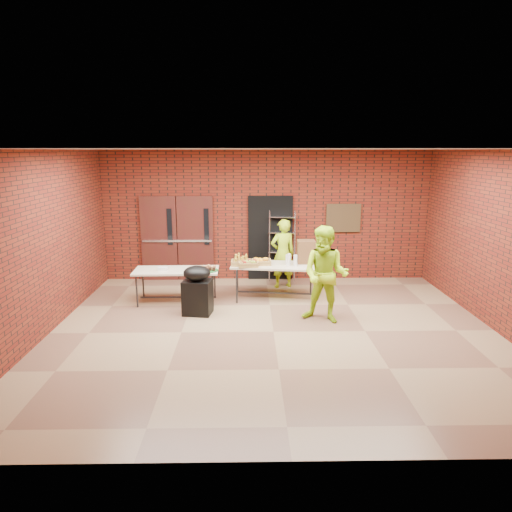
{
  "coord_description": "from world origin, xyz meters",
  "views": [
    {
      "loc": [
        -0.45,
        -7.66,
        3.19
      ],
      "look_at": [
        -0.29,
        1.4,
        1.07
      ],
      "focal_mm": 32.0,
      "sensor_mm": 36.0,
      "label": 1
    }
  ],
  "objects_px": {
    "table_left": "(176,272)",
    "table_right": "(275,267)",
    "wire_rack": "(282,246)",
    "volunteer_woman": "(283,253)",
    "coffee_dispenser": "(306,252)",
    "covered_grill": "(197,290)",
    "volunteer_man": "(325,275)"
  },
  "relations": [
    {
      "from": "volunteer_woman",
      "to": "volunteer_man",
      "type": "height_order",
      "value": "volunteer_man"
    },
    {
      "from": "table_left",
      "to": "covered_grill",
      "type": "distance_m",
      "value": 0.89
    },
    {
      "from": "volunteer_woman",
      "to": "volunteer_man",
      "type": "bearing_deg",
      "value": 89.97
    },
    {
      "from": "covered_grill",
      "to": "volunteer_woman",
      "type": "relative_size",
      "value": 0.6
    },
    {
      "from": "table_left",
      "to": "volunteer_man",
      "type": "bearing_deg",
      "value": -21.98
    },
    {
      "from": "table_left",
      "to": "volunteer_woman",
      "type": "xyz_separation_m",
      "value": [
        2.33,
        1.1,
        0.15
      ]
    },
    {
      "from": "table_right",
      "to": "coffee_dispenser",
      "type": "height_order",
      "value": "coffee_dispenser"
    },
    {
      "from": "table_right",
      "to": "coffee_dispenser",
      "type": "bearing_deg",
      "value": 19.04
    },
    {
      "from": "covered_grill",
      "to": "volunteer_man",
      "type": "xyz_separation_m",
      "value": [
        2.45,
        -0.44,
        0.42
      ]
    },
    {
      "from": "volunteer_man",
      "to": "table_left",
      "type": "bearing_deg",
      "value": -176.19
    },
    {
      "from": "covered_grill",
      "to": "wire_rack",
      "type": "bearing_deg",
      "value": 61.04
    },
    {
      "from": "table_left",
      "to": "volunteer_woman",
      "type": "bearing_deg",
      "value": 24.42
    },
    {
      "from": "coffee_dispenser",
      "to": "covered_grill",
      "type": "bearing_deg",
      "value": -154.56
    },
    {
      "from": "table_left",
      "to": "coffee_dispenser",
      "type": "relative_size",
      "value": 3.55
    },
    {
      "from": "table_right",
      "to": "coffee_dispenser",
      "type": "xyz_separation_m",
      "value": [
        0.68,
        0.14,
        0.31
      ]
    },
    {
      "from": "wire_rack",
      "to": "table_right",
      "type": "height_order",
      "value": "wire_rack"
    },
    {
      "from": "table_left",
      "to": "covered_grill",
      "type": "height_order",
      "value": "covered_grill"
    },
    {
      "from": "wire_rack",
      "to": "coffee_dispenser",
      "type": "bearing_deg",
      "value": -60.74
    },
    {
      "from": "wire_rack",
      "to": "volunteer_woman",
      "type": "bearing_deg",
      "value": -81.73
    },
    {
      "from": "coffee_dispenser",
      "to": "volunteer_man",
      "type": "distance_m",
      "value": 1.53
    },
    {
      "from": "covered_grill",
      "to": "volunteer_woman",
      "type": "bearing_deg",
      "value": 53.76
    },
    {
      "from": "table_left",
      "to": "wire_rack",
      "type": "bearing_deg",
      "value": 34.3
    },
    {
      "from": "volunteer_man",
      "to": "volunteer_woman",
      "type": "bearing_deg",
      "value": 130.56
    },
    {
      "from": "table_left",
      "to": "volunteer_woman",
      "type": "height_order",
      "value": "volunteer_woman"
    },
    {
      "from": "coffee_dispenser",
      "to": "volunteer_woman",
      "type": "bearing_deg",
      "value": 122.14
    },
    {
      "from": "table_right",
      "to": "volunteer_woman",
      "type": "relative_size",
      "value": 1.2
    },
    {
      "from": "coffee_dispenser",
      "to": "table_left",
      "type": "bearing_deg",
      "value": -172.24
    },
    {
      "from": "wire_rack",
      "to": "volunteer_woman",
      "type": "height_order",
      "value": "wire_rack"
    },
    {
      "from": "volunteer_woman",
      "to": "volunteer_man",
      "type": "distance_m",
      "value": 2.33
    },
    {
      "from": "table_left",
      "to": "covered_grill",
      "type": "bearing_deg",
      "value": -54.74
    },
    {
      "from": "wire_rack",
      "to": "table_left",
      "type": "distance_m",
      "value": 2.89
    },
    {
      "from": "table_left",
      "to": "table_right",
      "type": "distance_m",
      "value": 2.12
    }
  ]
}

